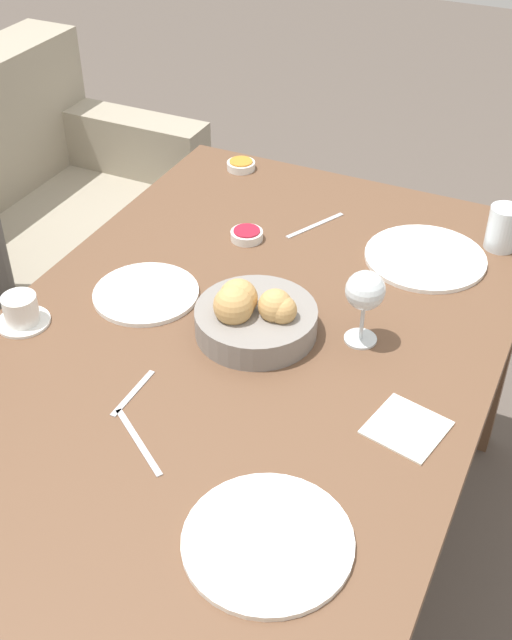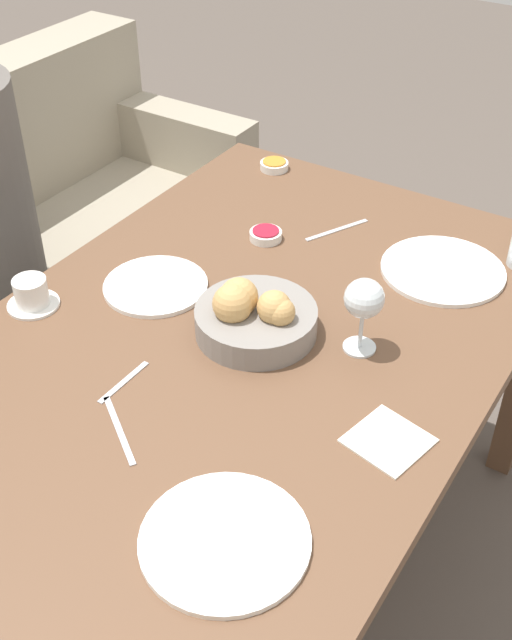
{
  "view_description": "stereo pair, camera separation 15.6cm",
  "coord_description": "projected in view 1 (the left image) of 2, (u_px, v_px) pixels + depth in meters",
  "views": [
    {
      "loc": [
        -1.08,
        -0.55,
        1.72
      ],
      "look_at": [
        0.03,
        -0.02,
        0.77
      ],
      "focal_mm": 45.0,
      "sensor_mm": 36.0,
      "label": 1
    },
    {
      "loc": [
        -1.01,
        -0.68,
        1.72
      ],
      "look_at": [
        0.03,
        -0.02,
        0.77
      ],
      "focal_mm": 45.0,
      "sensor_mm": 36.0,
      "label": 2
    }
  ],
  "objects": [
    {
      "name": "wine_glass",
      "position": [
        365.0,
        293.0,
        1.49
      ],
      "size": [
        0.08,
        0.08,
        0.16
      ],
      "color": "silver",
      "rests_on": "dining_table"
    },
    {
      "name": "dining_table",
      "position": [
        239.0,
        373.0,
        1.61
      ],
      "size": [
        1.47,
        0.97,
        0.74
      ],
      "color": "brown",
      "rests_on": "ground_plane"
    },
    {
      "name": "fork_silver",
      "position": [
        138.0,
        441.0,
        1.34
      ],
      "size": [
        0.11,
        0.15,
        0.0
      ],
      "color": "#B7B7BC",
      "rests_on": "dining_table"
    },
    {
      "name": "knife_silver",
      "position": [
        315.0,
        225.0,
        1.9
      ],
      "size": [
        0.16,
        0.09,
        0.0
      ],
      "color": "#B7B7BC",
      "rests_on": "dining_table"
    },
    {
      "name": "bread_basket",
      "position": [
        254.0,
        316.0,
        1.55
      ],
      "size": [
        0.24,
        0.24,
        0.12
      ],
      "color": "gray",
      "rests_on": "dining_table"
    },
    {
      "name": "spoon_coffee",
      "position": [
        133.0,
        393.0,
        1.43
      ],
      "size": [
        0.13,
        0.01,
        0.0
      ],
      "color": "#B7B7BC",
      "rests_on": "dining_table"
    },
    {
      "name": "ground_plane",
      "position": [
        243.0,
        568.0,
        2.01
      ],
      "size": [
        10.0,
        10.0,
        0.0
      ],
      "primitive_type": "plane",
      "color": "#564C44"
    },
    {
      "name": "plate_near_left",
      "position": [
        268.0,
        541.0,
        1.18
      ],
      "size": [
        0.26,
        0.26,
        0.01
      ],
      "color": "white",
      "rests_on": "dining_table"
    },
    {
      "name": "plate_far_center",
      "position": [
        146.0,
        293.0,
        1.67
      ],
      "size": [
        0.22,
        0.22,
        0.01
      ],
      "color": "white",
      "rests_on": "dining_table"
    },
    {
      "name": "water_tumbler",
      "position": [
        503.0,
        228.0,
        1.79
      ],
      "size": [
        0.07,
        0.07,
        0.1
      ],
      "color": "silver",
      "rests_on": "dining_table"
    },
    {
      "name": "jam_bowl_berry",
      "position": [
        247.0,
        235.0,
        1.84
      ],
      "size": [
        0.07,
        0.07,
        0.02
      ],
      "color": "white",
      "rests_on": "dining_table"
    },
    {
      "name": "jam_bowl_honey",
      "position": [
        241.0,
        165.0,
        2.12
      ],
      "size": [
        0.07,
        0.07,
        0.02
      ],
      "color": "white",
      "rests_on": "dining_table"
    },
    {
      "name": "coffee_cup",
      "position": [
        21.0,
        311.0,
        1.58
      ],
      "size": [
        0.11,
        0.11,
        0.06
      ],
      "color": "white",
      "rests_on": "dining_table"
    },
    {
      "name": "napkin",
      "position": [
        407.0,
        428.0,
        1.36
      ],
      "size": [
        0.14,
        0.14,
        0.0
      ],
      "color": "silver",
      "rests_on": "dining_table"
    },
    {
      "name": "plate_near_right",
      "position": [
        425.0,
        258.0,
        1.78
      ],
      "size": [
        0.27,
        0.27,
        0.01
      ],
      "color": "white",
      "rests_on": "dining_table"
    }
  ]
}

